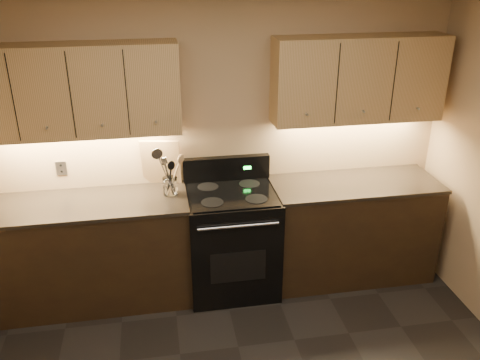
{
  "coord_description": "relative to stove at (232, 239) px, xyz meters",
  "views": [
    {
      "loc": [
        -0.51,
        -2.09,
        2.75
      ],
      "look_at": [
        0.11,
        1.45,
        1.14
      ],
      "focal_mm": 38.0,
      "sensor_mm": 36.0,
      "label": 1
    }
  ],
  "objects": [
    {
      "name": "black_spoon",
      "position": [
        -0.51,
        0.07,
        0.62
      ],
      "size": [
        0.1,
        0.13,
        0.31
      ],
      "primitive_type": null,
      "rotation": [
        0.25,
        0.09,
        0.11
      ],
      "color": "black",
      "rests_on": "utensil_crock"
    },
    {
      "name": "counter_left",
      "position": [
        -1.18,
        0.02,
        -0.01
      ],
      "size": [
        1.62,
        0.62,
        0.93
      ],
      "color": "black",
      "rests_on": "ground"
    },
    {
      "name": "outlet_plate",
      "position": [
        -1.38,
        0.31,
        0.64
      ],
      "size": [
        0.08,
        0.01,
        0.12
      ],
      "primitive_type": "cube",
      "color": "#B2B5BA",
      "rests_on": "wall_back"
    },
    {
      "name": "black_turner",
      "position": [
        -0.48,
        0.05,
        0.63
      ],
      "size": [
        0.17,
        0.12,
        0.34
      ],
      "primitive_type": null,
      "rotation": [
        -0.11,
        -0.17,
        0.42
      ],
      "color": "black",
      "rests_on": "utensil_crock"
    },
    {
      "name": "steel_spatula",
      "position": [
        -0.47,
        0.06,
        0.64
      ],
      "size": [
        0.18,
        0.14,
        0.36
      ],
      "primitive_type": null,
      "rotation": [
        0.16,
        -0.18,
        -0.28
      ],
      "color": "silver",
      "rests_on": "utensil_crock"
    },
    {
      "name": "counter_right",
      "position": [
        1.1,
        0.02,
        -0.01
      ],
      "size": [
        1.46,
        0.62,
        0.93
      ],
      "color": "black",
      "rests_on": "ground"
    },
    {
      "name": "steel_skimmer",
      "position": [
        -0.48,
        0.05,
        0.67
      ],
      "size": [
        0.22,
        0.12,
        0.41
      ],
      "primitive_type": null,
      "rotation": [
        0.01,
        -0.31,
        0.11
      ],
      "color": "silver",
      "rests_on": "utensil_crock"
    },
    {
      "name": "utensil_crock",
      "position": [
        -0.5,
        0.06,
        0.52
      ],
      "size": [
        0.14,
        0.14,
        0.15
      ],
      "color": "white",
      "rests_on": "counter_left"
    },
    {
      "name": "upper_cab_right",
      "position": [
        1.1,
        0.17,
        1.32
      ],
      "size": [
        1.44,
        0.3,
        0.7
      ],
      "primitive_type": "cube",
      "color": "tan",
      "rests_on": "wall_back"
    },
    {
      "name": "cutting_board",
      "position": [
        -0.56,
        0.27,
        0.66
      ],
      "size": [
        0.34,
        0.16,
        0.41
      ],
      "primitive_type": "cube",
      "rotation": [
        0.19,
        0.0,
        -0.19
      ],
      "color": "tan",
      "rests_on": "counter_left"
    },
    {
      "name": "wooden_spoon",
      "position": [
        -0.52,
        0.04,
        0.64
      ],
      "size": [
        0.2,
        0.11,
        0.33
      ],
      "primitive_type": null,
      "rotation": [
        -0.01,
        0.42,
        0.31
      ],
      "color": "tan",
      "rests_on": "utensil_crock"
    },
    {
      "name": "wall_back",
      "position": [
        -0.08,
        0.32,
        0.82
      ],
      "size": [
        4.0,
        0.04,
        2.6
      ],
      "primitive_type": "cube",
      "color": "tan",
      "rests_on": "ground"
    },
    {
      "name": "upper_cab_left",
      "position": [
        -1.18,
        0.17,
        1.32
      ],
      "size": [
        1.6,
        0.3,
        0.7
      ],
      "primitive_type": "cube",
      "color": "tan",
      "rests_on": "wall_back"
    },
    {
      "name": "stove",
      "position": [
        0.0,
        0.0,
        0.0
      ],
      "size": [
        0.76,
        0.68,
        1.14
      ],
      "color": "black",
      "rests_on": "ground"
    }
  ]
}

